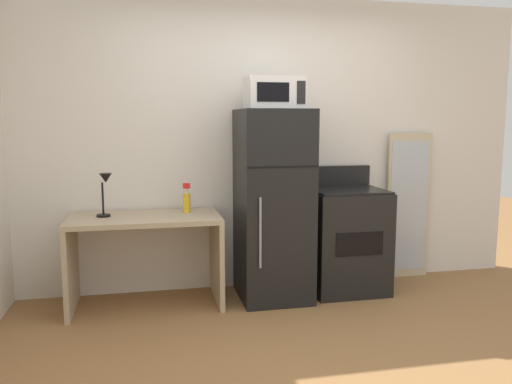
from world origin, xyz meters
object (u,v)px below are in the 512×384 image
(spray_bottle, at_px, (187,201))
(microwave, at_px, (274,93))
(desk_lamp, at_px, (105,187))
(leaning_mirror, at_px, (408,206))
(refrigerator, at_px, (273,205))
(desk, at_px, (145,243))
(oven_range, at_px, (346,239))

(spray_bottle, height_order, microwave, microwave)
(desk_lamp, distance_m, leaning_mirror, 2.82)
(leaning_mirror, bearing_deg, refrigerator, -168.51)
(desk, bearing_deg, desk_lamp, 175.23)
(spray_bottle, relative_size, oven_range, 0.23)
(desk_lamp, xyz_separation_m, oven_range, (2.05, -0.00, -0.52))
(refrigerator, bearing_deg, desk_lamp, 178.41)
(desk, height_order, leaning_mirror, leaning_mirror)
(desk, distance_m, spray_bottle, 0.48)
(refrigerator, bearing_deg, oven_range, 2.78)
(desk, bearing_deg, refrigerator, -0.69)
(spray_bottle, bearing_deg, oven_range, -3.11)
(desk, bearing_deg, leaning_mirror, 6.31)
(desk, height_order, oven_range, oven_range)
(desk_lamp, bearing_deg, oven_range, -0.14)
(desk, relative_size, microwave, 2.65)
(desk_lamp, distance_m, spray_bottle, 0.67)
(spray_bottle, height_order, refrigerator, refrigerator)
(refrigerator, xyz_separation_m, leaning_mirror, (1.42, 0.29, -0.11))
(oven_range, height_order, leaning_mirror, leaning_mirror)
(refrigerator, bearing_deg, microwave, -89.69)
(desk, relative_size, refrigerator, 0.75)
(oven_range, bearing_deg, spray_bottle, 176.89)
(refrigerator, relative_size, leaning_mirror, 1.15)
(microwave, xyz_separation_m, leaning_mirror, (1.42, 0.31, -1.04))
(spray_bottle, height_order, leaning_mirror, leaning_mirror)
(desk, xyz_separation_m, refrigerator, (1.07, -0.01, 0.28))
(desk, xyz_separation_m, microwave, (1.07, -0.03, 1.21))
(spray_bottle, distance_m, leaning_mirror, 2.15)
(oven_range, distance_m, leaning_mirror, 0.81)
(microwave, bearing_deg, refrigerator, 90.31)
(desk, distance_m, oven_range, 1.75)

